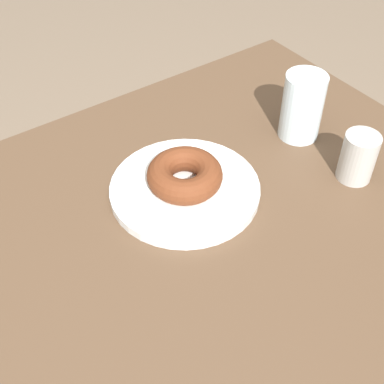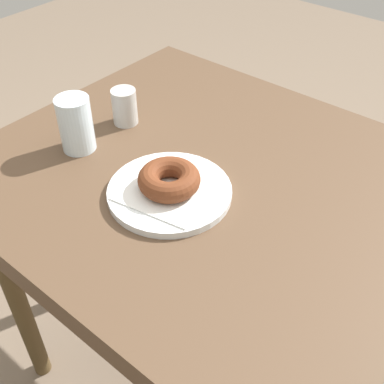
% 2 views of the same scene
% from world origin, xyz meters
% --- Properties ---
extents(table, '(1.09, 0.79, 0.77)m').
position_xyz_m(table, '(0.00, 0.00, 0.70)').
color(table, brown).
rests_on(table, ground_plane).
extents(plate_chocolate_ring, '(0.23, 0.23, 0.01)m').
position_xyz_m(plate_chocolate_ring, '(-0.10, -0.10, 0.78)').
color(plate_chocolate_ring, white).
rests_on(plate_chocolate_ring, table).
extents(napkin_chocolate_ring, '(0.19, 0.19, 0.00)m').
position_xyz_m(napkin_chocolate_ring, '(-0.10, -0.10, 0.79)').
color(napkin_chocolate_ring, white).
rests_on(napkin_chocolate_ring, plate_chocolate_ring).
extents(donut_chocolate_ring, '(0.12, 0.12, 0.04)m').
position_xyz_m(donut_chocolate_ring, '(-0.10, -0.10, 0.81)').
color(donut_chocolate_ring, brown).
rests_on(donut_chocolate_ring, napkin_chocolate_ring).
extents(water_glass, '(0.07, 0.07, 0.12)m').
position_xyz_m(water_glass, '(-0.35, -0.11, 0.83)').
color(water_glass, silver).
rests_on(water_glass, table).
extents(sugar_jar, '(0.06, 0.06, 0.08)m').
position_xyz_m(sugar_jar, '(-0.35, 0.03, 0.81)').
color(sugar_jar, '#B6B4AF').
rests_on(sugar_jar, table).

